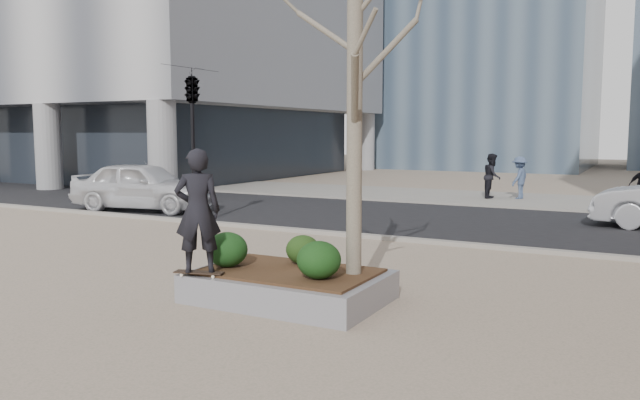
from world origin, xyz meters
The scene contains 15 objects.
ground centered at (0.00, 0.00, 0.00)m, with size 120.00×120.00×0.00m, color gray.
street centered at (0.00, 10.00, 0.01)m, with size 60.00×8.00×0.02m, color black.
far_sidewalk centered at (0.00, 17.00, 0.01)m, with size 60.00×6.00×0.02m, color gray.
planter centered at (1.00, 0.00, 0.23)m, with size 3.00×2.00×0.45m, color gray.
planter_mulch centered at (1.00, 0.00, 0.47)m, with size 2.70×1.70×0.04m, color #382314.
sycamore_tree centered at (2.00, 0.30, 3.79)m, with size 2.80×2.80×6.60m, color gray, non-canonical shape.
shrub_left centered at (-0.02, -0.25, 0.78)m, with size 0.67×0.67×0.57m, color black.
shrub_middle centered at (0.96, 0.53, 0.73)m, with size 0.57×0.57×0.48m, color #1A3811.
shrub_right centered at (1.70, -0.28, 0.78)m, with size 0.67×0.67×0.57m, color #133410.
skateboard centered at (-0.10, -0.88, 0.49)m, with size 0.78×0.20×0.07m, color black, non-canonical shape.
skateboarder centered at (-0.10, -0.88, 1.48)m, with size 0.70×0.46×1.91m, color black.
police_car centered at (-9.24, 7.46, 0.86)m, with size 1.98×4.93×1.68m, color silver.
pedestrian_a centered at (0.37, 17.08, 0.93)m, with size 0.88×0.68×1.81m, color black.
pedestrian_b centered at (1.38, 17.36, 0.87)m, with size 1.10×0.63×1.70m, color #415375.
traffic_light_near centered at (-5.50, 5.60, 2.25)m, with size 0.60×2.48×4.50m, color black, non-canonical shape.
Camera 1 is at (6.03, -8.38, 2.68)m, focal length 35.00 mm.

